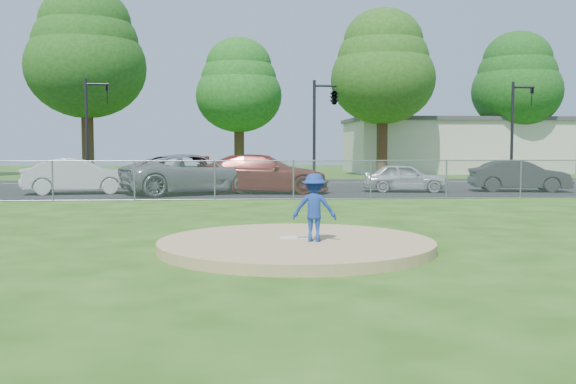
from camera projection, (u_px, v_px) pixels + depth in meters
name	position (u px, v px, depth m)	size (l,w,h in m)	color
ground	(270.00, 205.00, 22.52)	(120.00, 120.00, 0.00)	#204A10
pitchers_mound	(296.00, 245.00, 12.57)	(5.40, 5.40, 0.20)	tan
pitching_rubber	(295.00, 237.00, 12.76)	(0.60, 0.15, 0.04)	white
chain_link_fence	(267.00, 180.00, 24.46)	(40.00, 0.06, 1.50)	gray
parking_lot	(263.00, 192.00, 28.98)	(50.00, 8.00, 0.01)	black
street	(258.00, 183.00, 36.44)	(60.00, 7.00, 0.01)	black
commercial_building	(451.00, 145.00, 51.47)	(16.40, 9.40, 4.30)	beige
tree_left	(86.00, 52.00, 41.96)	(7.84, 7.84, 12.53)	#392414
tree_center	(239.00, 85.00, 45.86)	(6.16, 6.16, 9.84)	#3A2715
tree_right	(383.00, 66.00, 44.57)	(7.28, 7.28, 11.63)	#392214
tree_far_right	(517.00, 80.00, 48.46)	(6.72, 6.72, 10.74)	#332212
traffic_signal_left	(91.00, 121.00, 33.53)	(1.28, 0.20, 5.60)	black
traffic_signal_center	(332.00, 99.00, 34.45)	(1.42, 2.48, 5.60)	black
traffic_signal_right	(516.00, 123.00, 35.34)	(1.28, 0.20, 5.60)	black
pitcher	(314.00, 208.00, 12.32)	(0.85, 0.49, 1.31)	navy
traffic_cone	(147.00, 185.00, 27.47)	(0.39, 0.39, 0.77)	#FF580D
parked_car_white	(79.00, 176.00, 27.60)	(1.62, 4.63, 1.53)	silver
parked_car_gray	(194.00, 174.00, 27.54)	(2.83, 6.13, 1.70)	slate
parked_car_darkred	(262.00, 174.00, 28.02)	(2.36, 5.81, 1.69)	maroon
parked_car_pearl	(405.00, 178.00, 28.82)	(1.51, 3.76, 1.28)	#BABDBF
parked_car_charcoal	(519.00, 176.00, 29.06)	(1.51, 4.34, 1.43)	#28282B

